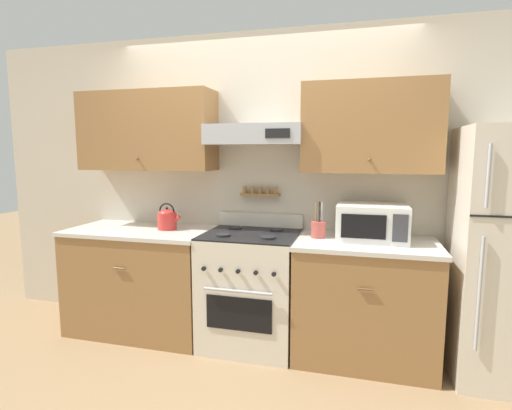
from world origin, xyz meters
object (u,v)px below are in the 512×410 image
Objects in this scene: tea_kettle at (167,219)px; utensil_crock at (318,229)px; stove_range at (251,288)px; microwave at (372,222)px; refrigerator at (509,255)px.

utensil_crock is at bearing 0.00° from tea_kettle.
microwave reaches higher than stove_range.
tea_kettle is at bearing -179.39° from microwave.
tea_kettle is 1.28m from utensil_crock.
utensil_crock is (1.28, 0.00, -0.02)m from tea_kettle.
microwave is (1.67, 0.02, 0.04)m from tea_kettle.
stove_range is at bearing -3.50° from tea_kettle.
refrigerator reaches higher than utensil_crock.
utensil_crock is at bearing -177.41° from microwave.
refrigerator is at bearing -1.30° from tea_kettle.
stove_range is 4.52× the size of tea_kettle.
refrigerator reaches higher than microwave.
stove_range is 1.09m from microwave.
refrigerator is 2.57m from tea_kettle.
refrigerator is (1.81, -0.01, 0.40)m from stove_range.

